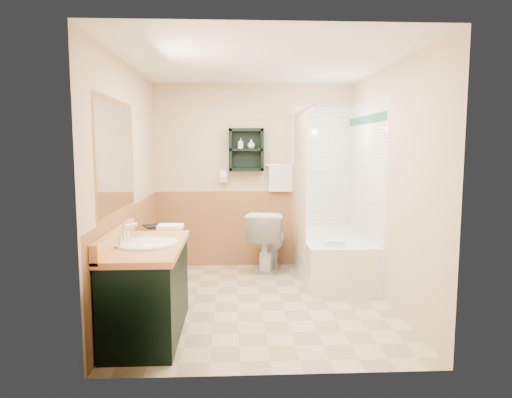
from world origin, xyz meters
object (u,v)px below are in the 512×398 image
Objects in this scene: vanity at (148,289)px; toilet at (268,241)px; wall_shelf at (246,150)px; vanity_book at (144,218)px; bathtub at (333,257)px; soap_bottle_b at (251,145)px; soap_bottle_a at (241,146)px; hair_dryer at (223,177)px.

vanity and toilet have the same top height.
toilet is (0.27, -0.23, -1.16)m from wall_shelf.
vanity_book is (-0.17, 0.77, 0.49)m from vanity.
bathtub is at bearing -6.13° from vanity_book.
soap_bottle_b is at bearing -35.43° from toilet.
vanity is (-0.89, -2.15, -1.16)m from wall_shelf.
vanity_book is (-1.06, -1.38, -0.67)m from wall_shelf.
soap_bottle_a is at bearing 151.50° from bathtub.
hair_dryer is at bearing 175.31° from soap_bottle_b.
wall_shelf is at bearing 25.84° from vanity_book.
vanity_book is 1.54× the size of soap_bottle_a.
soap_bottle_a is 0.14m from soap_bottle_b.
toilet is at bearing -24.31° from hair_dryer.
vanity is 5.97× the size of vanity_book.
wall_shelf is at bearing 175.67° from soap_bottle_b.
wall_shelf is 1.21m from toilet.
soap_bottle_a reaches higher than vanity_book.
hair_dryer is 0.55m from soap_bottle_b.
vanity_book is at bearing 102.13° from vanity.
vanity is 0.82× the size of bathtub.
vanity_book reaches higher than toilet.
hair_dryer is 0.46m from soap_bottle_a.
hair_dryer is at bearing 175.24° from wall_shelf.
vanity is at bearing -112.63° from wall_shelf.
toilet is at bearing -33.79° from soap_bottle_a.
soap_bottle_a is 1.13× the size of soap_bottle_b.
hair_dryer is 1.79× the size of soap_bottle_a.
soap_bottle_b is (0.37, -0.03, 0.41)m from hair_dryer.
wall_shelf reaches higher than toilet.
wall_shelf is 4.11× the size of soap_bottle_a.
vanity is at bearing -114.17° from soap_bottle_b.
wall_shelf reaches higher than bathtub.
soap_bottle_b is at bearing -4.69° from hair_dryer.
soap_bottle_b reaches higher than vanity.
wall_shelf is at bearing 4.04° from soap_bottle_a.
soap_bottle_a is (0.82, 2.14, 1.21)m from vanity.
soap_bottle_b is (-0.96, 0.60, 1.35)m from bathtub.
soap_bottle_a is at bearing -20.85° from toilet.
hair_dryer reaches higher than toilet.
wall_shelf reaches higher than vanity_book.
toilet is 1.82m from vanity_book.
hair_dryer reaches higher than bathtub.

